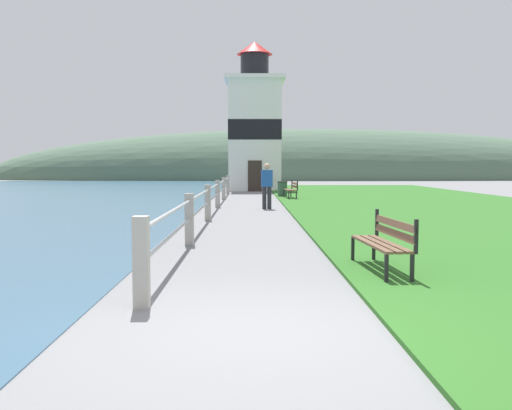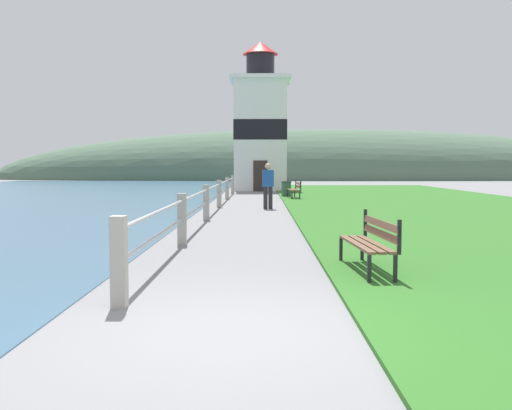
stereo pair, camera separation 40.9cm
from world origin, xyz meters
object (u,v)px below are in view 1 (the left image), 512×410
Objects in this scene: park_bench_midway at (292,188)px; trash_bin at (282,189)px; park_bench_near at (385,239)px; lighthouse at (255,127)px; person_strolling at (267,184)px.

park_bench_midway is 2.18× the size of trash_bin.
park_bench_near is 30.09m from lighthouse.
person_strolling is at bearing -97.55° from trash_bin.
person_strolling is 2.10× the size of trash_bin.
lighthouse is 9.46m from trash_bin.
person_strolling is at bearing -87.78° from park_bench_near.
lighthouse is at bearing -2.64° from person_strolling.
person_strolling reaches higher than park_bench_midway.
park_bench_midway reaches higher than trash_bin.
lighthouse reaches higher than park_bench_near.
park_bench_near is at bearing -177.48° from person_strolling.
park_bench_midway is at bearing -78.28° from trash_bin.
lighthouse is (-1.75, 10.27, 3.74)m from park_bench_midway.
person_strolling is at bearing 72.73° from park_bench_midway.
lighthouse is at bearing -84.84° from park_bench_midway.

